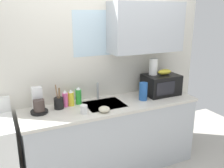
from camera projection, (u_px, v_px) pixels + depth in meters
name	position (u px, v px, depth m)	size (l,w,h in m)	color
kitchen_wall_assembly	(110.00, 61.00, 3.20)	(2.95, 0.42, 2.50)	silver
counter_unit	(112.00, 136.00, 3.15)	(2.18, 0.63, 0.90)	#B2B7BC
sink_faucet	(98.00, 91.00, 3.16)	(0.03, 0.03, 0.21)	#B2B5BA
microwave	(161.00, 84.00, 3.33)	(0.46, 0.35, 0.27)	black
banana_bunch	(165.00, 72.00, 3.31)	(0.20, 0.11, 0.07)	gold
paper_towel_roll	(153.00, 67.00, 3.27)	(0.11, 0.11, 0.22)	white
coffee_maker	(38.00, 103.00, 2.74)	(0.19, 0.21, 0.28)	black
dish_soap_bottle_green	(78.00, 96.00, 2.99)	(0.07, 0.07, 0.22)	green
dish_soap_bottle_yellow	(71.00, 98.00, 2.93)	(0.07, 0.07, 0.20)	yellow
dish_soap_bottle_pink	(65.00, 99.00, 2.90)	(0.07, 0.07, 0.20)	#E55999
cereal_canister	(143.00, 91.00, 3.11)	(0.10, 0.10, 0.23)	#2659A5
mug_white	(84.00, 109.00, 2.72)	(0.08, 0.08, 0.10)	white
utensil_crock	(59.00, 103.00, 2.85)	(0.11, 0.11, 0.29)	black
small_bowl	(104.00, 109.00, 2.76)	(0.13, 0.13, 0.07)	beige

